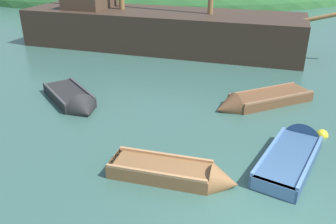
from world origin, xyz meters
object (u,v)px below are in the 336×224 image
Objects in this scene: sailing_ship at (158,34)px; buoy_yellow at (322,135)px; rowboat_outer_left at (74,101)px; rowboat_portside at (257,102)px; rowboat_outer_right at (294,154)px; rowboat_far at (178,175)px.

buoy_yellow is at bearing -45.31° from sailing_ship.
buoy_yellow is at bearing 40.14° from rowboat_outer_left.
rowboat_outer_right reaches higher than rowboat_portside.
sailing_ship is 5.58× the size of rowboat_outer_left.
sailing_ship is 8.48m from rowboat_outer_left.
sailing_ship is 11.55m from buoy_yellow.
rowboat_outer_left reaches higher than buoy_yellow.
sailing_ship reaches higher than rowboat_far.
rowboat_outer_right is at bearing -53.30° from sailing_ship.
sailing_ship is at bearing 120.72° from buoy_yellow.
rowboat_outer_right reaches higher than buoy_yellow.
rowboat_outer_right is 1.12× the size of rowboat_outer_left.
rowboat_far is (1.65, -12.41, -0.64)m from sailing_ship.
rowboat_portside is (2.63, 4.64, -0.00)m from rowboat_far.
rowboat_outer_right is at bearing -131.92° from buoy_yellow.
rowboat_far reaches higher than buoy_yellow.
rowboat_far is 4.92m from buoy_yellow.
rowboat_outer_left is (-6.99, 3.09, -0.01)m from rowboat_outer_right.
sailing_ship is 48.97× the size of buoy_yellow.
rowboat_outer_right is (4.70, -11.23, -0.63)m from sailing_ship.
rowboat_far is 1.02× the size of rowboat_outer_left.
rowboat_outer_left is (-3.94, 4.27, -0.01)m from rowboat_far.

